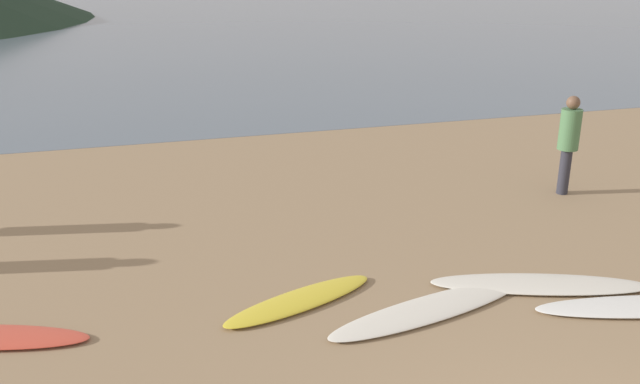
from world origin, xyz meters
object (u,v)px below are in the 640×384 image
at_px(surfboard_4, 300,300).
at_px(surfboard_5, 429,309).
at_px(person_2, 569,137).
at_px(surfboard_6, 540,284).

xyz_separation_m(surfboard_4, surfboard_5, (1.34, -0.60, -0.00)).
bearing_deg(person_2, surfboard_6, 35.38).
xyz_separation_m(surfboard_4, surfboard_6, (2.87, -0.44, 0.00)).
bearing_deg(surfboard_4, surfboard_6, -29.03).
distance_m(surfboard_4, surfboard_6, 2.91).
xyz_separation_m(surfboard_5, person_2, (3.86, 2.99, 0.94)).
relative_size(surfboard_6, person_2, 1.59).
xyz_separation_m(surfboard_4, person_2, (5.20, 2.38, 0.94)).
height_order(surfboard_4, person_2, person_2).
height_order(surfboard_6, person_2, person_2).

